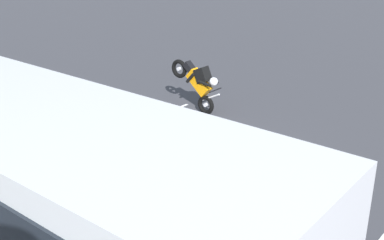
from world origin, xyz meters
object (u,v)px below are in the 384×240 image
(spectator_far_left, at_px, (201,175))
(spectator_left, at_px, (146,160))
(parked_motorcycle_silver, at_px, (116,192))
(tour_bus, at_px, (21,200))
(spectator_centre, at_px, (113,147))
(stunt_motorcycle, at_px, (198,81))

(spectator_far_left, height_order, spectator_left, spectator_far_left)
(spectator_far_left, height_order, parked_motorcycle_silver, spectator_far_left)
(tour_bus, relative_size, spectator_far_left, 5.22)
(spectator_left, bearing_deg, tour_bus, 97.42)
(spectator_centre, relative_size, parked_motorcycle_silver, 0.89)
(tour_bus, distance_m, parked_motorcycle_silver, 2.76)
(tour_bus, distance_m, stunt_motorcycle, 8.62)
(spectator_centre, bearing_deg, spectator_far_left, -174.09)
(spectator_far_left, relative_size, stunt_motorcycle, 0.88)
(tour_bus, relative_size, stunt_motorcycle, 4.59)
(spectator_far_left, xyz_separation_m, spectator_left, (1.24, 0.20, -0.01))
(spectator_far_left, distance_m, spectator_left, 1.26)
(spectator_far_left, relative_size, parked_motorcycle_silver, 0.88)
(spectator_left, relative_size, stunt_motorcycle, 0.87)
(tour_bus, xyz_separation_m, spectator_centre, (1.36, -2.97, -0.57))
(parked_motorcycle_silver, bearing_deg, spectator_far_left, -152.72)
(spectator_centre, bearing_deg, spectator_left, -178.54)
(spectator_far_left, distance_m, parked_motorcycle_silver, 1.82)
(spectator_far_left, bearing_deg, stunt_motorcycle, -50.13)
(spectator_far_left, distance_m, stunt_motorcycle, 6.25)
(tour_bus, distance_m, spectator_left, 3.08)
(spectator_left, bearing_deg, spectator_far_left, -170.67)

